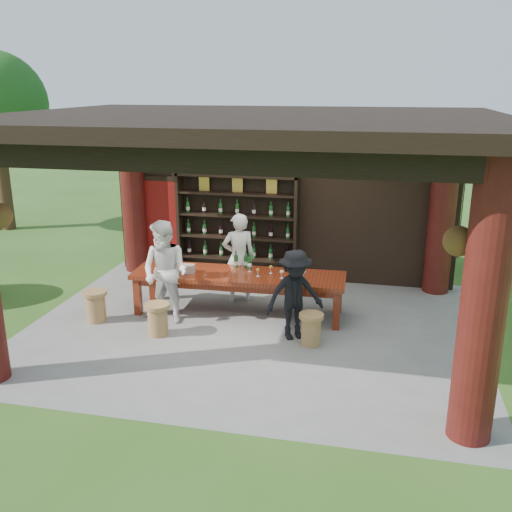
% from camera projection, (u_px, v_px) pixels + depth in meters
% --- Properties ---
extents(ground, '(90.00, 90.00, 0.00)m').
position_uv_depth(ground, '(251.00, 328.00, 9.54)').
color(ground, '#2D5119').
rests_on(ground, ground).
extents(pavilion, '(7.50, 6.00, 3.60)m').
position_uv_depth(pavilion, '(256.00, 198.00, 9.32)').
color(pavilion, slate).
rests_on(pavilion, ground).
extents(wine_shelf, '(2.51, 0.38, 2.20)m').
position_uv_depth(wine_shelf, '(237.00, 227.00, 11.68)').
color(wine_shelf, black).
rests_on(wine_shelf, ground).
extents(tasting_table, '(3.74, 1.08, 0.75)m').
position_uv_depth(tasting_table, '(238.00, 279.00, 9.99)').
color(tasting_table, '#5C1F0D').
rests_on(tasting_table, ground).
extents(stool_near_left, '(0.41, 0.41, 0.54)m').
position_uv_depth(stool_near_left, '(158.00, 318.00, 9.23)').
color(stool_near_left, olive).
rests_on(stool_near_left, ground).
extents(stool_near_right, '(0.39, 0.39, 0.51)m').
position_uv_depth(stool_near_right, '(311.00, 328.00, 8.88)').
color(stool_near_right, olive).
rests_on(stool_near_right, ground).
extents(stool_far_left, '(0.42, 0.42, 0.55)m').
position_uv_depth(stool_far_left, '(96.00, 305.00, 9.76)').
color(stool_far_left, olive).
rests_on(stool_far_left, ground).
extents(host, '(0.72, 0.62, 1.68)m').
position_uv_depth(host, '(239.00, 258.00, 10.55)').
color(host, beige).
rests_on(host, ground).
extents(guest_woman, '(0.98, 0.84, 1.76)m').
position_uv_depth(guest_woman, '(165.00, 272.00, 9.60)').
color(guest_woman, silver).
rests_on(guest_woman, ground).
extents(guest_man, '(1.09, 0.94, 1.47)m').
position_uv_depth(guest_man, '(295.00, 295.00, 8.99)').
color(guest_man, black).
rests_on(guest_man, ground).
extents(table_bottles, '(0.34, 0.16, 0.31)m').
position_uv_depth(table_bottles, '(244.00, 260.00, 10.21)').
color(table_bottles, '#194C1E').
rests_on(table_bottles, tasting_table).
extents(table_glasses, '(1.05, 0.31, 0.15)m').
position_uv_depth(table_glasses, '(276.00, 271.00, 9.83)').
color(table_glasses, silver).
rests_on(table_glasses, tasting_table).
extents(napkin_basket, '(0.27, 0.19, 0.14)m').
position_uv_depth(napkin_basket, '(187.00, 269.00, 9.99)').
color(napkin_basket, '#BF6672').
rests_on(napkin_basket, tasting_table).
extents(shrubs, '(15.57, 8.23, 1.36)m').
position_uv_depth(shrubs, '(441.00, 294.00, 9.53)').
color(shrubs, '#194C14').
rests_on(shrubs, ground).
extents(trees, '(21.50, 10.28, 4.80)m').
position_uv_depth(trees, '(482.00, 119.00, 9.49)').
color(trees, '#3F2819').
rests_on(trees, ground).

